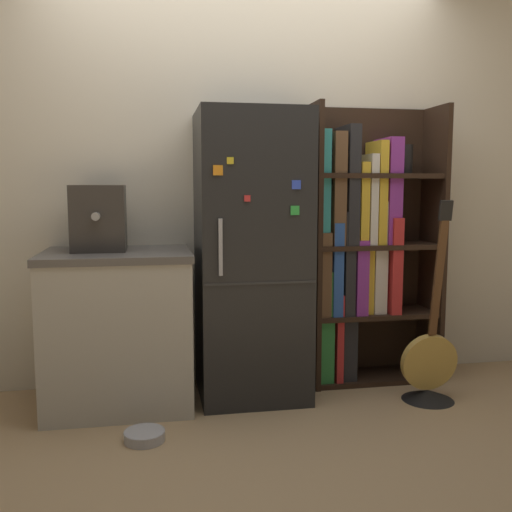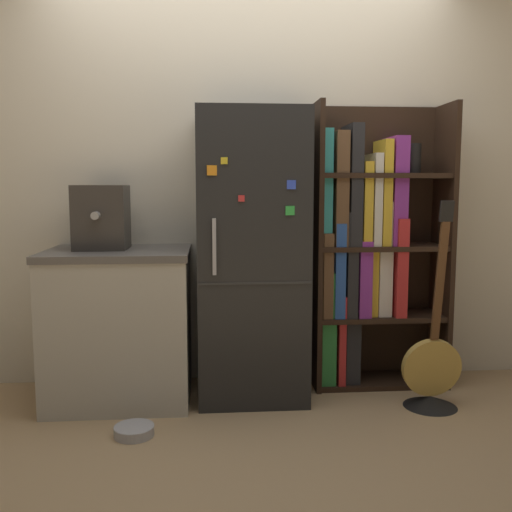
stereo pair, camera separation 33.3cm
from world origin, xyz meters
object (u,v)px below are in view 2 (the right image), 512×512
espresso_machine (102,217)px  pet_bowl (134,430)px  refrigerator (251,256)px  bookshelf (364,249)px  guitar (431,378)px

espresso_machine → pet_bowl: espresso_machine is taller
refrigerator → pet_bowl: (-0.63, -0.55, -0.80)m
espresso_machine → refrigerator: bearing=-1.6°
bookshelf → refrigerator: bearing=-168.6°
refrigerator → espresso_machine: refrigerator is taller
guitar → refrigerator: bearing=163.1°
guitar → pet_bowl: size_ratio=5.77×
pet_bowl → guitar: bearing=8.7°
bookshelf → guitar: bearing=-57.8°
refrigerator → bookshelf: bookshelf is taller
refrigerator → espresso_machine: (-0.86, 0.02, 0.23)m
refrigerator → pet_bowl: refrigerator is taller
refrigerator → espresso_machine: bearing=178.4°
refrigerator → guitar: bearing=-16.9°
refrigerator → bookshelf: 0.73m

